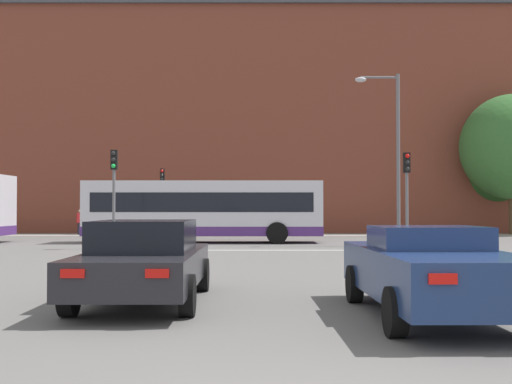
{
  "coord_description": "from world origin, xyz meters",
  "views": [
    {
      "loc": [
        -0.28,
        -4.14,
        1.62
      ],
      "look_at": [
        -0.22,
        28.47,
        2.46
      ],
      "focal_mm": 45.0,
      "sensor_mm": 36.0,
      "label": 1
    }
  ],
  "objects": [
    {
      "name": "car_roadster_right",
      "position": [
        2.32,
        5.44,
        0.7
      ],
      "size": [
        2.05,
        4.9,
        1.35
      ],
      "rotation": [
        0.0,
        0.0,
        0.02
      ],
      "color": "navy",
      "rests_on": "ground_plane"
    },
    {
      "name": "traffic_light_near_left",
      "position": [
        -6.02,
        21.66,
        2.69
      ],
      "size": [
        0.26,
        0.31,
        3.98
      ],
      "color": "slate",
      "rests_on": "ground_plane"
    },
    {
      "name": "car_saloon_left",
      "position": [
        -2.2,
        6.92,
        0.73
      ],
      "size": [
        2.0,
        4.88,
        1.41
      ],
      "rotation": [
        0.0,
        0.0,
        0.01
      ],
      "color": "#232328",
      "rests_on": "ground_plane"
    },
    {
      "name": "street_lamp_junction",
      "position": [
        5.65,
        23.91,
        4.57
      ],
      "size": [
        1.97,
        0.36,
        7.54
      ],
      "color": "slate",
      "rests_on": "ground_plane"
    },
    {
      "name": "pedestrian_waiting",
      "position": [
        -11.1,
        35.26,
        0.91
      ],
      "size": [
        0.46,
        0.39,
        1.57
      ],
      "rotation": [
        0.0,
        0.0,
        3.65
      ],
      "color": "black",
      "rests_on": "ground_plane"
    },
    {
      "name": "brick_civic_building",
      "position": [
        3.22,
        44.22,
        8.65
      ],
      "size": [
        44.21,
        13.06,
        23.33
      ],
      "color": "brown",
      "rests_on": "ground_plane"
    },
    {
      "name": "bus_crossing_lead",
      "position": [
        -2.77,
        26.36,
        1.55
      ],
      "size": [
        11.14,
        2.68,
        2.91
      ],
      "rotation": [
        0.0,
        0.0,
        1.57
      ],
      "color": "silver",
      "rests_on": "ground_plane"
    },
    {
      "name": "stop_line_strip",
      "position": [
        0.0,
        20.74,
        0.0
      ],
      "size": [
        9.2,
        0.3,
        0.01
      ],
      "primitive_type": "cube",
      "color": "silver",
      "rests_on": "ground_plane"
    },
    {
      "name": "tree_kerbside",
      "position": [
        15.63,
        39.19,
        4.13
      ],
      "size": [
        4.66,
        4.66,
        6.59
      ],
      "color": "#4C3823",
      "rests_on": "ground_plane"
    },
    {
      "name": "traffic_light_near_right",
      "position": [
        5.71,
        21.26,
        2.6
      ],
      "size": [
        0.26,
        0.31,
        3.84
      ],
      "color": "slate",
      "rests_on": "ground_plane"
    },
    {
      "name": "pedestrian_walking_east",
      "position": [
        -2.97,
        34.72,
        1.01
      ],
      "size": [
        0.25,
        0.41,
        1.72
      ],
      "rotation": [
        0.0,
        0.0,
        1.51
      ],
      "color": "brown",
      "rests_on": "ground_plane"
    },
    {
      "name": "far_pavement",
      "position": [
        0.0,
        35.05,
        0.01
      ],
      "size": [
        70.22,
        2.5,
        0.01
      ],
      "primitive_type": "cube",
      "color": "#A09B91",
      "rests_on": "ground_plane"
    },
    {
      "name": "tree_by_building",
      "position": [
        15.81,
        36.16,
        5.51
      ],
      "size": [
        6.31,
        6.31,
        8.83
      ],
      "color": "#4C3823",
      "rests_on": "ground_plane"
    },
    {
      "name": "traffic_light_far_left",
      "position": [
        -5.98,
        34.78,
        2.73
      ],
      "size": [
        0.26,
        0.31,
        4.05
      ],
      "color": "slate",
      "rests_on": "ground_plane"
    }
  ]
}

